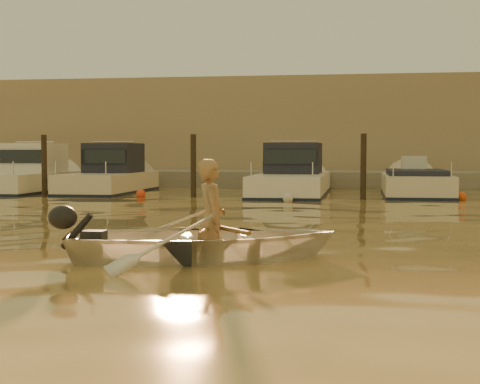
% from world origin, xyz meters
% --- Properties ---
extents(ground_plane, '(160.00, 160.00, 0.00)m').
position_xyz_m(ground_plane, '(0.00, 0.00, 0.00)').
color(ground_plane, olive).
rests_on(ground_plane, ground).
extents(dinghy, '(4.31, 3.60, 0.77)m').
position_xyz_m(dinghy, '(-2.37, 0.92, 0.26)').
color(dinghy, white).
rests_on(dinghy, ground_plane).
extents(person, '(0.56, 0.70, 1.67)m').
position_xyz_m(person, '(-2.28, 0.95, 0.53)').
color(person, '#96744B').
rests_on(person, dinghy).
extents(outboard_motor, '(0.98, 0.64, 0.70)m').
position_xyz_m(outboard_motor, '(-3.81, 0.48, 0.28)').
color(outboard_motor, black).
rests_on(outboard_motor, dinghy).
extents(oar_port, '(1.07, 1.87, 0.13)m').
position_xyz_m(oar_port, '(-2.14, 0.99, 0.42)').
color(oar_port, brown).
rests_on(oar_port, dinghy).
extents(oar_starboard, '(0.31, 2.09, 0.13)m').
position_xyz_m(oar_starboard, '(-2.33, 0.93, 0.42)').
color(oar_starboard, brown).
rests_on(oar_starboard, dinghy).
extents(moored_boat_0, '(2.07, 6.65, 1.75)m').
position_xyz_m(moored_boat_0, '(-12.11, 16.00, 0.62)').
color(moored_boat_0, white).
rests_on(moored_boat_0, ground_plane).
extents(moored_boat_1, '(2.10, 6.30, 1.75)m').
position_xyz_m(moored_boat_1, '(-9.08, 16.00, 0.62)').
color(moored_boat_1, beige).
rests_on(moored_boat_1, ground_plane).
extents(moored_boat_2, '(2.28, 7.64, 1.75)m').
position_xyz_m(moored_boat_2, '(-2.58, 16.00, 0.62)').
color(moored_boat_2, white).
rests_on(moored_boat_2, ground_plane).
extents(moored_boat_3, '(2.09, 6.04, 0.95)m').
position_xyz_m(moored_boat_3, '(1.52, 16.00, 0.22)').
color(moored_boat_3, beige).
rests_on(moored_boat_3, ground_plane).
extents(piling_0, '(0.18, 0.18, 2.20)m').
position_xyz_m(piling_0, '(-10.50, 13.80, 0.90)').
color(piling_0, '#2D2319').
rests_on(piling_0, ground_plane).
extents(piling_1, '(0.18, 0.18, 2.20)m').
position_xyz_m(piling_1, '(-5.50, 13.80, 0.90)').
color(piling_1, '#2D2319').
rests_on(piling_1, ground_plane).
extents(piling_2, '(0.18, 0.18, 2.20)m').
position_xyz_m(piling_2, '(-0.20, 13.80, 0.90)').
color(piling_2, '#2D2319').
rests_on(piling_2, ground_plane).
extents(fender_b, '(0.30, 0.30, 0.30)m').
position_xyz_m(fender_b, '(-7.19, 13.68, 0.10)').
color(fender_b, '#E7411B').
rests_on(fender_b, ground_plane).
extents(fender_c, '(0.30, 0.30, 0.30)m').
position_xyz_m(fender_c, '(-2.36, 12.37, 0.10)').
color(fender_c, silver).
rests_on(fender_c, ground_plane).
extents(fender_d, '(0.30, 0.30, 0.30)m').
position_xyz_m(fender_d, '(2.72, 13.91, 0.10)').
color(fender_d, '#E2561A').
rests_on(fender_d, ground_plane).
extents(quay, '(52.00, 4.00, 1.00)m').
position_xyz_m(quay, '(0.00, 21.50, 0.15)').
color(quay, gray).
rests_on(quay, ground_plane).
extents(waterfront_building, '(46.00, 7.00, 4.80)m').
position_xyz_m(waterfront_building, '(0.00, 27.00, 2.40)').
color(waterfront_building, '#9E8466').
rests_on(waterfront_building, quay).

